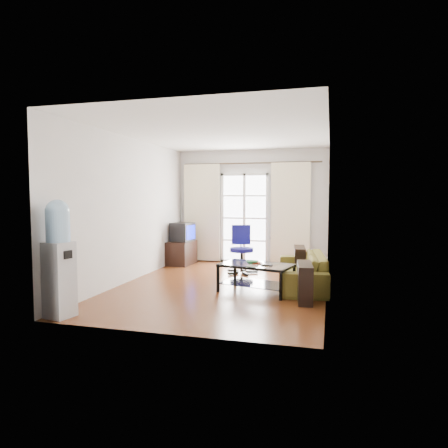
# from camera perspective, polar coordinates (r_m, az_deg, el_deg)

# --- Properties ---
(floor) EXTENTS (5.20, 5.20, 0.00)m
(floor) POSITION_cam_1_polar(r_m,az_deg,el_deg) (7.24, -0.18, -8.79)
(floor) COLOR brown
(floor) RESTS_ON ground
(ceiling) EXTENTS (5.20, 5.20, 0.00)m
(ceiling) POSITION_cam_1_polar(r_m,az_deg,el_deg) (7.14, -0.19, 12.84)
(ceiling) COLOR white
(ceiling) RESTS_ON wall_back
(wall_back) EXTENTS (3.60, 0.02, 2.70)m
(wall_back) POSITION_cam_1_polar(r_m,az_deg,el_deg) (9.59, 3.88, 2.48)
(wall_back) COLOR silver
(wall_back) RESTS_ON floor
(wall_front) EXTENTS (3.60, 0.02, 2.70)m
(wall_front) POSITION_cam_1_polar(r_m,az_deg,el_deg) (4.60, -8.68, 0.81)
(wall_front) COLOR silver
(wall_front) RESTS_ON floor
(wall_left) EXTENTS (0.02, 5.20, 2.70)m
(wall_left) POSITION_cam_1_polar(r_m,az_deg,el_deg) (7.73, -13.18, 2.02)
(wall_left) COLOR silver
(wall_left) RESTS_ON floor
(wall_right) EXTENTS (0.02, 5.20, 2.70)m
(wall_right) POSITION_cam_1_polar(r_m,az_deg,el_deg) (6.82, 14.59, 1.75)
(wall_right) COLOR silver
(wall_right) RESTS_ON floor
(french_door) EXTENTS (1.16, 0.06, 2.15)m
(french_door) POSITION_cam_1_polar(r_m,az_deg,el_deg) (9.58, 2.93, 0.84)
(french_door) COLOR white
(french_door) RESTS_ON wall_back
(curtain_rod) EXTENTS (3.30, 0.04, 0.04)m
(curtain_rod) POSITION_cam_1_polar(r_m,az_deg,el_deg) (9.52, 3.80, 8.67)
(curtain_rod) COLOR #4C3F2D
(curtain_rod) RESTS_ON wall_back
(curtain_left) EXTENTS (0.90, 0.07, 2.35)m
(curtain_left) POSITION_cam_1_polar(r_m,az_deg,el_deg) (9.79, -3.17, 1.64)
(curtain_left) COLOR #FFF5CD
(curtain_left) RESTS_ON curtain_rod
(curtain_right) EXTENTS (0.90, 0.07, 2.35)m
(curtain_right) POSITION_cam_1_polar(r_m,az_deg,el_deg) (9.34, 9.47, 1.48)
(curtain_right) COLOR #FFF5CD
(curtain_right) RESTS_ON curtain_rod
(radiator) EXTENTS (0.64, 0.12, 0.64)m
(radiator) POSITION_cam_1_polar(r_m,az_deg,el_deg) (9.45, 8.51, -3.78)
(radiator) COLOR #949496
(radiator) RESTS_ON floor
(sofa) EXTENTS (2.17, 1.23, 0.58)m
(sofa) POSITION_cam_1_polar(r_m,az_deg,el_deg) (7.28, 11.04, -6.45)
(sofa) COLOR brown
(sofa) RESTS_ON floor
(coffee_table) EXTENTS (1.30, 0.94, 0.48)m
(coffee_table) POSITION_cam_1_polar(r_m,az_deg,el_deg) (6.72, 4.60, -7.13)
(coffee_table) COLOR silver
(coffee_table) RESTS_ON floor
(bowl) EXTENTS (0.24, 0.24, 0.05)m
(bowl) POSITION_cam_1_polar(r_m,az_deg,el_deg) (6.70, 4.07, -5.48)
(bowl) COLOR green
(bowl) RESTS_ON coffee_table
(book) EXTENTS (0.38, 0.39, 0.02)m
(book) POSITION_cam_1_polar(r_m,az_deg,el_deg) (6.72, 3.79, -5.56)
(book) COLOR #A9142E
(book) RESTS_ON coffee_table
(remote) EXTENTS (0.19, 0.08, 0.02)m
(remote) POSITION_cam_1_polar(r_m,az_deg,el_deg) (6.53, 6.14, -5.86)
(remote) COLOR black
(remote) RESTS_ON coffee_table
(tv_stand) EXTENTS (0.54, 0.77, 0.55)m
(tv_stand) POSITION_cam_1_polar(r_m,az_deg,el_deg) (9.44, -6.09, -4.11)
(tv_stand) COLOR black
(tv_stand) RESTS_ON floor
(crt_tv) EXTENTS (0.54, 0.54, 0.44)m
(crt_tv) POSITION_cam_1_polar(r_m,az_deg,el_deg) (9.41, -6.04, -1.14)
(crt_tv) COLOR black
(crt_tv) RESTS_ON tv_stand
(task_chair) EXTENTS (0.84, 0.84, 1.00)m
(task_chair) POSITION_cam_1_polar(r_m,az_deg,el_deg) (8.34, 2.51, -5.03)
(task_chair) COLOR black
(task_chair) RESTS_ON floor
(water_cooler) EXTENTS (0.37, 0.37, 1.56)m
(water_cooler) POSITION_cam_1_polar(r_m,az_deg,el_deg) (5.69, -22.54, -4.25)
(water_cooler) COLOR #BBBDC1
(water_cooler) RESTS_ON floor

